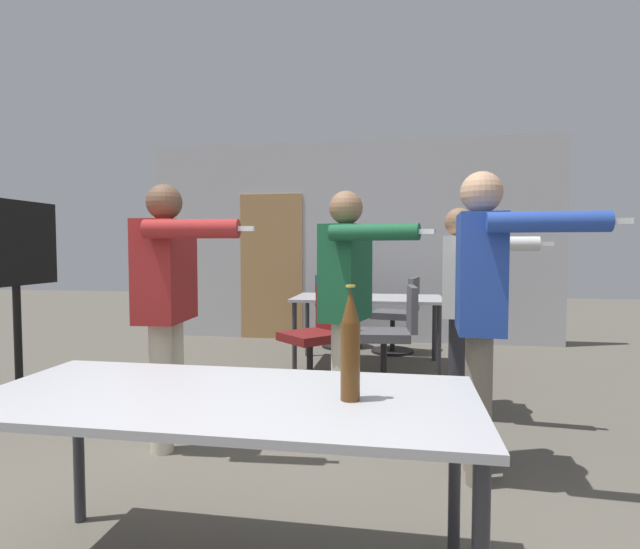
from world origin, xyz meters
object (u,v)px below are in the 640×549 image
object	(u,v)px
person_center_tall	(460,292)
office_chair_mid_tucked	(392,339)
drink_cup	(333,291)
person_left_plaid	(168,291)
beer_bottle	(350,346)
office_chair_far_right	(399,317)
person_near_casual	(348,290)
tv_screen	(16,284)
person_far_watching	(482,295)
office_chair_near_pushed	(316,339)
office_chair_side_rolled	(337,314)

from	to	relation	value
person_center_tall	office_chair_mid_tucked	world-z (taller)	person_center_tall
drink_cup	person_left_plaid	bearing A→B (deg)	-106.00
office_chair_mid_tucked	beer_bottle	world-z (taller)	beer_bottle
person_center_tall	office_chair_far_right	world-z (taller)	person_center_tall
person_near_casual	beer_bottle	size ratio (longest dim) A/B	4.07
office_chair_mid_tucked	office_chair_far_right	xyz separation A→B (m)	(0.05, 1.50, -0.01)
tv_screen	beer_bottle	xyz separation A→B (m)	(2.86, -1.77, -0.06)
tv_screen	person_far_watching	size ratio (longest dim) A/B	0.98
person_near_casual	beer_bottle	bearing A→B (deg)	21.46
person_center_tall	person_near_casual	world-z (taller)	person_near_casual
person_far_watching	person_center_tall	distance (m)	1.07
person_far_watching	person_near_casual	xyz separation A→B (m)	(-0.80, 0.45, -0.02)
office_chair_near_pushed	beer_bottle	size ratio (longest dim) A/B	2.25
tv_screen	person_left_plaid	bearing A→B (deg)	-108.21
drink_cup	person_near_casual	bearing A→B (deg)	-79.73
office_chair_far_right	person_left_plaid	bearing A→B (deg)	167.42
office_chair_mid_tucked	office_chair_near_pushed	bearing A→B (deg)	91.79
beer_bottle	drink_cup	distance (m)	3.84
office_chair_mid_tucked	beer_bottle	bearing A→B (deg)	173.09
office_chair_near_pushed	beer_bottle	distance (m)	2.96
person_center_tall	office_chair_near_pushed	bearing A→B (deg)	-113.91
person_center_tall	office_chair_near_pushed	world-z (taller)	person_center_tall
person_far_watching	office_chair_near_pushed	world-z (taller)	person_far_watching
office_chair_far_right	office_chair_side_rolled	xyz separation A→B (m)	(-0.80, 0.19, 0.00)
person_center_tall	office_chair_mid_tucked	size ratio (longest dim) A/B	1.70
person_center_tall	person_left_plaid	size ratio (longest dim) A/B	0.94
person_center_tall	drink_cup	distance (m)	2.02
tv_screen	beer_bottle	size ratio (longest dim) A/B	4.08
person_near_casual	office_chair_near_pushed	world-z (taller)	person_near_casual
person_center_tall	office_chair_far_right	distance (m)	2.36
office_chair_near_pushed	drink_cup	distance (m)	1.02
tv_screen	office_chair_near_pushed	size ratio (longest dim) A/B	1.81
person_left_plaid	office_chair_side_rolled	bearing A→B (deg)	165.22
tv_screen	person_left_plaid	distance (m)	1.63
tv_screen	office_chair_far_right	distance (m)	4.05
person_near_casual	office_chair_side_rolled	xyz separation A→B (m)	(-0.48, 3.05, -0.57)
person_near_casual	office_chair_mid_tucked	size ratio (longest dim) A/B	1.78
office_chair_far_right	beer_bottle	world-z (taller)	beer_bottle
drink_cup	beer_bottle	bearing A→B (deg)	-81.24
tv_screen	person_far_watching	bearing A→B (deg)	-100.58
tv_screen	person_left_plaid	size ratio (longest dim) A/B	0.98
person_center_tall	person_left_plaid	distance (m)	2.14
person_left_plaid	office_chair_near_pushed	size ratio (longest dim) A/B	1.84
office_chair_mid_tucked	office_chair_far_right	world-z (taller)	office_chair_mid_tucked
person_center_tall	beer_bottle	bearing A→B (deg)	-11.19
person_left_plaid	beer_bottle	distance (m)	1.82
person_far_watching	person_left_plaid	world-z (taller)	person_far_watching
tv_screen	person_center_tall	distance (m)	3.50
person_center_tall	person_near_casual	xyz separation A→B (m)	(-0.79, -0.61, 0.05)
office_chair_side_rolled	person_left_plaid	bearing A→B (deg)	-42.83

